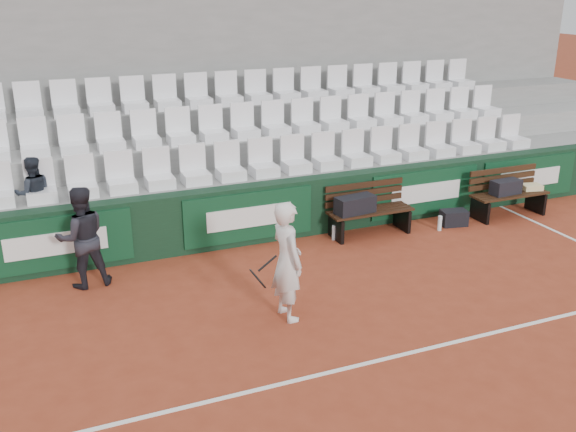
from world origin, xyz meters
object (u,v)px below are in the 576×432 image
object	(u,v)px
sports_bag_ground	(454,218)
water_bottle_far	(440,223)
bench_left	(370,222)
tennis_player	(287,261)
water_bottle_near	(334,233)
sports_bag_left	(355,205)
ball_kid	(82,237)
bench_right	(508,205)
sports_bag_right	(506,187)
spectator_c	(30,165)

from	to	relation	value
sports_bag_ground	water_bottle_far	size ratio (longest dim) A/B	1.73
bench_left	tennis_player	bearing A→B (deg)	-138.48
water_bottle_near	tennis_player	xyz separation A→B (m)	(-1.75, -2.17, 0.66)
sports_bag_left	tennis_player	distance (m)	3.01
ball_kid	sports_bag_left	bearing A→B (deg)	176.59
bench_left	bench_right	size ratio (longest dim) A/B	1.00
bench_left	sports_bag_right	distance (m)	2.77
tennis_player	ball_kid	world-z (taller)	tennis_player
sports_bag_right	sports_bag_ground	bearing A→B (deg)	-179.24
sports_bag_left	spectator_c	world-z (taller)	spectator_c
sports_bag_right	water_bottle_near	world-z (taller)	sports_bag_right
water_bottle_near	ball_kid	world-z (taller)	ball_kid
bench_right	water_bottle_far	xyz separation A→B (m)	(-1.62, -0.14, -0.09)
bench_right	water_bottle_near	bearing A→B (deg)	177.10
water_bottle_near	spectator_c	world-z (taller)	spectator_c
sports_bag_ground	ball_kid	size ratio (longest dim) A/B	0.31
sports_bag_right	sports_bag_ground	world-z (taller)	sports_bag_right
sports_bag_ground	water_bottle_far	xyz separation A→B (m)	(-0.39, -0.12, -0.01)
water_bottle_near	tennis_player	bearing A→B (deg)	-128.96
sports_bag_left	sports_bag_right	bearing A→B (deg)	-2.58
tennis_player	water_bottle_near	bearing A→B (deg)	51.04
bench_left	bench_right	xyz separation A→B (m)	(2.85, -0.17, 0.00)
spectator_c	sports_bag_left	bearing A→B (deg)	165.90
water_bottle_far	ball_kid	world-z (taller)	ball_kid
bench_left	ball_kid	xyz separation A→B (m)	(-4.76, -0.20, 0.52)
sports_bag_left	water_bottle_far	size ratio (longest dim) A/B	2.58
sports_bag_right	tennis_player	size ratio (longest dim) A/B	0.36
tennis_player	water_bottle_far	bearing A→B (deg)	26.74
water_bottle_near	tennis_player	distance (m)	2.87
water_bottle_far	ball_kid	distance (m)	6.03
bench_left	water_bottle_near	world-z (taller)	bench_left
sports_bag_left	tennis_player	size ratio (longest dim) A/B	0.43
sports_bag_left	sports_bag_ground	world-z (taller)	sports_bag_left
sports_bag_left	ball_kid	bearing A→B (deg)	-177.91
bench_left	spectator_c	size ratio (longest dim) A/B	1.32
sports_bag_right	spectator_c	distance (m)	8.19
bench_left	ball_kid	size ratio (longest dim) A/B	1.01
bench_right	ball_kid	xyz separation A→B (m)	(-7.62, -0.03, 0.52)
bench_right	sports_bag_right	bearing A→B (deg)	-179.12
water_bottle_far	sports_bag_ground	bearing A→B (deg)	17.61
spectator_c	tennis_player	bearing A→B (deg)	129.84
water_bottle_near	water_bottle_far	bearing A→B (deg)	-9.42
tennis_player	spectator_c	world-z (taller)	spectator_c
sports_bag_ground	sports_bag_left	bearing A→B (deg)	175.50
sports_bag_left	sports_bag_ground	distance (m)	2.00
water_bottle_far	bench_left	bearing A→B (deg)	165.99
sports_bag_right	tennis_player	distance (m)	5.55
bench_right	sports_bag_right	world-z (taller)	sports_bag_right
water_bottle_far	bench_right	bearing A→B (deg)	4.91
tennis_player	bench_left	bearing A→B (deg)	41.52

